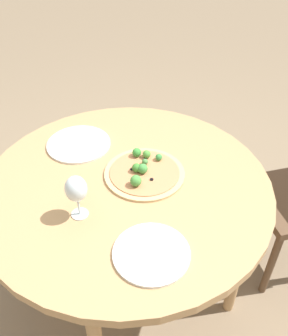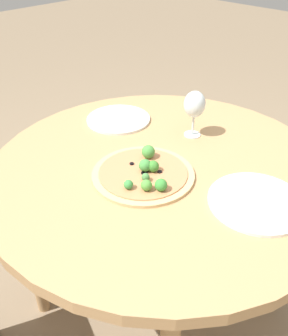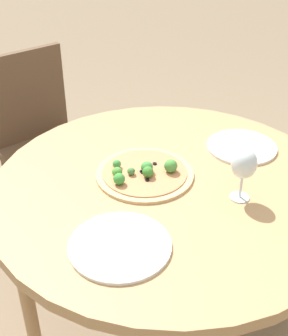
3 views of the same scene
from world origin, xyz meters
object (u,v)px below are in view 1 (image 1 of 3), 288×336
(pizza, at_px, (143,171))
(wine_glass, at_px, (76,190))
(plate_near, at_px, (151,253))
(plate_far, at_px, (79,144))

(pizza, height_order, wine_glass, wine_glass)
(wine_glass, relative_size, plate_near, 0.69)
(wine_glass, height_order, plate_far, wine_glass)
(pizza, relative_size, plate_near, 1.29)
(wine_glass, distance_m, plate_far, 0.43)
(wine_glass, xyz_separation_m, plate_near, (-0.28, -0.11, -0.12))
(pizza, distance_m, plate_near, 0.40)
(pizza, bearing_deg, wine_glass, 100.48)
(plate_near, relative_size, plate_far, 0.90)
(pizza, distance_m, plate_far, 0.34)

